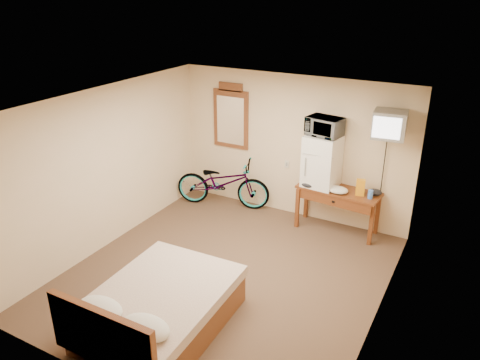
{
  "coord_description": "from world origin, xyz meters",
  "views": [
    {
      "loc": [
        2.88,
        -4.87,
        3.87
      ],
      "look_at": [
        -0.15,
        0.69,
        1.19
      ],
      "focal_mm": 35.0,
      "sensor_mm": 36.0,
      "label": 1
    }
  ],
  "objects": [
    {
      "name": "bicycle",
      "position": [
        -1.2,
        1.95,
        0.46
      ],
      "size": [
        1.86,
        1.05,
        0.93
      ],
      "primitive_type": "imported",
      "rotation": [
        0.0,
        0.0,
        1.83
      ],
      "color": "black",
      "rests_on": "floor"
    },
    {
      "name": "mini_fridge",
      "position": [
        0.63,
        2.06,
        1.18
      ],
      "size": [
        0.57,
        0.55,
        0.86
      ],
      "color": "white",
      "rests_on": "desk"
    },
    {
      "name": "crt_television",
      "position": [
        1.63,
        2.02,
        1.95
      ],
      "size": [
        0.51,
        0.6,
        0.41
      ],
      "color": "black",
      "rests_on": "room"
    },
    {
      "name": "cloth_dark_a",
      "position": [
        0.49,
        1.9,
        0.8
      ],
      "size": [
        0.28,
        0.21,
        0.11
      ],
      "primitive_type": "ellipsoid",
      "color": "black",
      "rests_on": "desk"
    },
    {
      "name": "blue_cup",
      "position": [
        1.49,
        1.94,
        0.82
      ],
      "size": [
        0.08,
        0.08,
        0.14
      ],
      "primitive_type": "cylinder",
      "color": "#457FEC",
      "rests_on": "desk"
    },
    {
      "name": "desk",
      "position": [
        0.96,
        2.0,
        0.63
      ],
      "size": [
        1.38,
        0.62,
        0.75
      ],
      "color": "brown",
      "rests_on": "floor"
    },
    {
      "name": "room",
      "position": [
        -0.0,
        0.0,
        1.25
      ],
      "size": [
        4.6,
        4.64,
        2.5
      ],
      "color": "#4E3A27",
      "rests_on": "ground"
    },
    {
      "name": "snack_bag",
      "position": [
        1.32,
        1.98,
        0.89
      ],
      "size": [
        0.15,
        0.11,
        0.27
      ],
      "primitive_type": "cube",
      "rotation": [
        0.0,
        0.0,
        0.27
      ],
      "color": "orange",
      "rests_on": "desk"
    },
    {
      "name": "cloth_cream",
      "position": [
        0.98,
        1.9,
        0.8
      ],
      "size": [
        0.33,
        0.25,
        0.1
      ],
      "primitive_type": "ellipsoid",
      "color": "beige",
      "rests_on": "desk"
    },
    {
      "name": "microwave",
      "position": [
        0.63,
        2.06,
        1.77
      ],
      "size": [
        0.61,
        0.46,
        0.3
      ],
      "primitive_type": "imported",
      "rotation": [
        0.0,
        0.0,
        -0.18
      ],
      "color": "white",
      "rests_on": "mini_fridge"
    },
    {
      "name": "cloth_dark_b",
      "position": [
        1.53,
        2.11,
        0.8
      ],
      "size": [
        0.21,
        0.17,
        0.09
      ],
      "primitive_type": "ellipsoid",
      "color": "black",
      "rests_on": "desk"
    },
    {
      "name": "bed",
      "position": [
        -0.14,
        -1.38,
        0.3
      ],
      "size": [
        1.46,
        1.95,
        0.9
      ],
      "color": "brown",
      "rests_on": "floor"
    },
    {
      "name": "wall_mirror",
      "position": [
        -1.2,
        2.27,
        1.63
      ],
      "size": [
        0.7,
        0.04,
        1.19
      ],
      "color": "brown",
      "rests_on": "room"
    }
  ]
}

